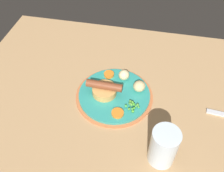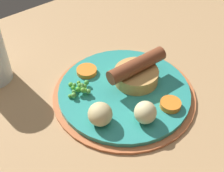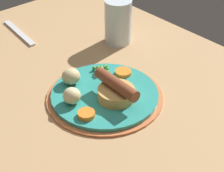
{
  "view_description": "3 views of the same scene",
  "coord_description": "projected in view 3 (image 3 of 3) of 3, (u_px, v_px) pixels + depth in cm",
  "views": [
    {
      "loc": [
        8.45,
        -54.72,
        68.1
      ],
      "look_at": [
        -3.03,
        0.7,
        6.37
      ],
      "focal_mm": 40.0,
      "sensor_mm": 36.0,
      "label": 1
    },
    {
      "loc": [
        24.9,
        29.91,
        44.01
      ],
      "look_at": [
        0.05,
        -1.82,
        5.7
      ],
      "focal_mm": 50.0,
      "sensor_mm": 36.0,
      "label": 2
    },
    {
      "loc": [
        -52.8,
        42.23,
        54.89
      ],
      "look_at": [
        -2.58,
        -2.34,
        5.79
      ],
      "focal_mm": 60.0,
      "sensor_mm": 36.0,
      "label": 3
    }
  ],
  "objects": [
    {
      "name": "dinner_plate",
      "position": [
        105.0,
        95.0,
        0.84
      ],
      "size": [
        26.19,
        26.19,
        1.4
      ],
      "color": "#CC6B3D",
      "rests_on": "dining_table"
    },
    {
      "name": "dining_table",
      "position": [
        97.0,
        100.0,
        0.86
      ],
      "size": [
        110.0,
        80.0,
        3.0
      ],
      "primitive_type": "cube",
      "color": "tan",
      "rests_on": "ground"
    },
    {
      "name": "drinking_glass",
      "position": [
        118.0,
        22.0,
        1.01
      ],
      "size": [
        7.37,
        7.37,
        12.29
      ],
      "primitive_type": "cylinder",
      "color": "silver",
      "rests_on": "dining_table"
    },
    {
      "name": "fork",
      "position": [
        19.0,
        33.0,
        1.09
      ],
      "size": [
        18.07,
        3.24,
        0.6
      ],
      "primitive_type": "cube",
      "rotation": [
        0.0,
        0.0,
        -0.09
      ],
      "color": "silver",
      "rests_on": "dining_table"
    },
    {
      "name": "carrot_slice_4",
      "position": [
        86.0,
        114.0,
        0.77
      ],
      "size": [
        5.05,
        5.05,
        1.06
      ],
      "primitive_type": "cylinder",
      "rotation": [
        0.0,
        0.0,
        2.21
      ],
      "color": "orange",
      "rests_on": "dinner_plate"
    },
    {
      "name": "pea_pile",
      "position": [
        101.0,
        69.0,
        0.89
      ],
      "size": [
        4.87,
        4.54,
        1.9
      ],
      "color": "#52A531",
      "rests_on": "dinner_plate"
    },
    {
      "name": "carrot_slice_0",
      "position": [
        123.0,
        72.0,
        0.89
      ],
      "size": [
        4.2,
        4.2,
        0.89
      ],
      "primitive_type": "cylinder",
      "rotation": [
        0.0,
        0.0,
        4.79
      ],
      "color": "orange",
      "rests_on": "dinner_plate"
    },
    {
      "name": "potato_chunk_1",
      "position": [
        72.0,
        96.0,
        0.79
      ],
      "size": [
        5.35,
        5.36,
        3.7
      ],
      "primitive_type": "ellipsoid",
      "rotation": [
        0.0,
        0.0,
        0.83
      ],
      "color": "beige",
      "rests_on": "dinner_plate"
    },
    {
      "name": "sausage_pudding",
      "position": [
        116.0,
        91.0,
        0.81
      ],
      "size": [
        11.99,
        8.18,
        5.13
      ],
      "rotation": [
        0.0,
        0.0,
        3.12
      ],
      "color": "tan",
      "rests_on": "dinner_plate"
    },
    {
      "name": "potato_chunk_0",
      "position": [
        71.0,
        76.0,
        0.85
      ],
      "size": [
        5.59,
        5.68,
        3.68
      ],
      "primitive_type": "ellipsoid",
      "rotation": [
        0.0,
        0.0,
        5.78
      ],
      "color": "#CCB77F",
      "rests_on": "dinner_plate"
    }
  ]
}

